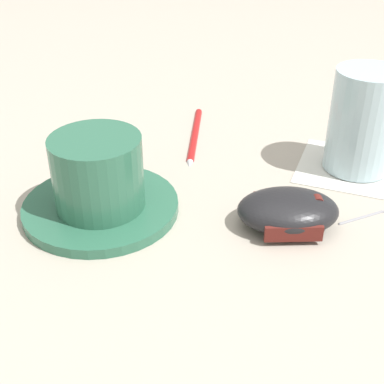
{
  "coord_description": "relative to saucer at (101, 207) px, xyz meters",
  "views": [
    {
      "loc": [
        0.25,
        -0.42,
        0.3
      ],
      "look_at": [
        0.01,
        -0.06,
        0.03
      ],
      "focal_mm": 50.0,
      "sensor_mm": 36.0,
      "label": 1
    }
  ],
  "objects": [
    {
      "name": "pen",
      "position": [
        -0.02,
        0.19,
        -0.0
      ],
      "size": [
        0.08,
        0.14,
        0.01
      ],
      "color": "#B21919",
      "rests_on": "ground"
    },
    {
      "name": "computer_mouse",
      "position": [
        0.16,
        0.08,
        0.01
      ],
      "size": [
        0.12,
        0.11,
        0.03
      ],
      "color": "black",
      "rests_on": "ground"
    },
    {
      "name": "napkin_under_glass",
      "position": [
        0.17,
        0.22,
        -0.0
      ],
      "size": [
        0.13,
        0.13,
        0.0
      ],
      "primitive_type": "cube",
      "rotation": [
        0.0,
        0.0,
        0.23
      ],
      "color": "silver",
      "rests_on": "ground"
    },
    {
      "name": "ground_plane",
      "position": [
        0.07,
        0.1,
        -0.01
      ],
      "size": [
        3.0,
        3.0,
        0.0
      ],
      "primitive_type": "plane",
      "color": "#B2A899"
    },
    {
      "name": "coffee_cup",
      "position": [
        0.0,
        -0.0,
        0.04
      ],
      "size": [
        0.09,
        0.11,
        0.07
      ],
      "color": "#2D664C",
      "rests_on": "saucer"
    },
    {
      "name": "saucer",
      "position": [
        0.0,
        0.0,
        0.0
      ],
      "size": [
        0.15,
        0.15,
        0.01
      ],
      "primitive_type": "cylinder",
      "color": "#2D664C",
      "rests_on": "ground"
    },
    {
      "name": "drinking_glass",
      "position": [
        0.18,
        0.23,
        0.05
      ],
      "size": [
        0.07,
        0.07,
        0.11
      ],
      "primitive_type": "cylinder",
      "color": "silver",
      "rests_on": "napkin_under_glass"
    }
  ]
}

